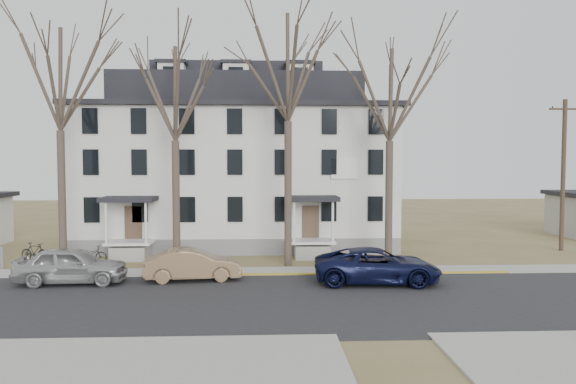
{
  "coord_description": "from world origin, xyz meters",
  "views": [
    {
      "loc": [
        -0.4,
        -20.35,
        5.76
      ],
      "look_at": [
        0.96,
        9.0,
        4.05
      ],
      "focal_mm": 35.0,
      "sensor_mm": 36.0,
      "label": 1
    }
  ],
  "objects_px": {
    "tree_center": "(288,59)",
    "car_navy": "(377,267)",
    "tree_far_left": "(59,72)",
    "utility_pole_far": "(563,173)",
    "boarding_house": "(238,165)",
    "tree_mid_right": "(390,88)",
    "tree_mid_left": "(175,87)",
    "bicycle_right": "(35,252)",
    "car_tan": "(193,265)",
    "bicycle_left": "(90,255)",
    "car_silver": "(71,266)"
  },
  "relations": [
    {
      "from": "tree_center",
      "to": "car_navy",
      "type": "bearing_deg",
      "value": -50.09
    },
    {
      "from": "tree_far_left",
      "to": "utility_pole_far",
      "type": "height_order",
      "value": "tree_far_left"
    },
    {
      "from": "boarding_house",
      "to": "tree_mid_right",
      "type": "height_order",
      "value": "tree_mid_right"
    },
    {
      "from": "tree_mid_left",
      "to": "tree_mid_right",
      "type": "bearing_deg",
      "value": 0.0
    },
    {
      "from": "boarding_house",
      "to": "tree_mid_left",
      "type": "bearing_deg",
      "value": -110.2
    },
    {
      "from": "tree_center",
      "to": "bicycle_right",
      "type": "height_order",
      "value": "tree_center"
    },
    {
      "from": "tree_center",
      "to": "tree_mid_right",
      "type": "relative_size",
      "value": 1.15
    },
    {
      "from": "tree_mid_right",
      "to": "bicycle_right",
      "type": "height_order",
      "value": "tree_mid_right"
    },
    {
      "from": "car_tan",
      "to": "bicycle_left",
      "type": "relative_size",
      "value": 2.48
    },
    {
      "from": "tree_center",
      "to": "car_silver",
      "type": "relative_size",
      "value": 2.93
    },
    {
      "from": "utility_pole_far",
      "to": "car_silver",
      "type": "bearing_deg",
      "value": -163.19
    },
    {
      "from": "tree_far_left",
      "to": "tree_center",
      "type": "bearing_deg",
      "value": 0.0
    },
    {
      "from": "car_silver",
      "to": "bicycle_right",
      "type": "height_order",
      "value": "car_silver"
    },
    {
      "from": "boarding_house",
      "to": "tree_far_left",
      "type": "bearing_deg",
      "value": -137.82
    },
    {
      "from": "boarding_house",
      "to": "tree_far_left",
      "type": "distance_m",
      "value": 13.12
    },
    {
      "from": "car_tan",
      "to": "bicycle_right",
      "type": "relative_size",
      "value": 2.7
    },
    {
      "from": "car_silver",
      "to": "car_tan",
      "type": "bearing_deg",
      "value": -87.03
    },
    {
      "from": "tree_far_left",
      "to": "bicycle_left",
      "type": "height_order",
      "value": "tree_far_left"
    },
    {
      "from": "tree_far_left",
      "to": "bicycle_right",
      "type": "height_order",
      "value": "tree_far_left"
    },
    {
      "from": "car_tan",
      "to": "car_navy",
      "type": "xyz_separation_m",
      "value": [
        8.61,
        -1.0,
        0.06
      ]
    },
    {
      "from": "tree_mid_left",
      "to": "utility_pole_far",
      "type": "distance_m",
      "value": 24.33
    },
    {
      "from": "bicycle_right",
      "to": "boarding_house",
      "type": "bearing_deg",
      "value": -47.51
    },
    {
      "from": "tree_far_left",
      "to": "utility_pole_far",
      "type": "bearing_deg",
      "value": 8.1
    },
    {
      "from": "utility_pole_far",
      "to": "boarding_house",
      "type": "bearing_deg",
      "value": 169.08
    },
    {
      "from": "tree_far_left",
      "to": "car_navy",
      "type": "relative_size",
      "value": 2.36
    },
    {
      "from": "tree_far_left",
      "to": "bicycle_left",
      "type": "bearing_deg",
      "value": 45.81
    },
    {
      "from": "tree_mid_left",
      "to": "tree_center",
      "type": "distance_m",
      "value": 6.18
    },
    {
      "from": "car_tan",
      "to": "car_navy",
      "type": "distance_m",
      "value": 8.67
    },
    {
      "from": "boarding_house",
      "to": "bicycle_left",
      "type": "xyz_separation_m",
      "value": [
        -7.94,
        -7.07,
        -4.9
      ]
    },
    {
      "from": "tree_center",
      "to": "car_silver",
      "type": "xyz_separation_m",
      "value": [
        -10.19,
        -4.16,
        -10.23
      ]
    },
    {
      "from": "tree_center",
      "to": "utility_pole_far",
      "type": "xyz_separation_m",
      "value": [
        17.5,
        4.2,
        -6.18
      ]
    },
    {
      "from": "tree_mid_left",
      "to": "tree_far_left",
      "type": "bearing_deg",
      "value": 180.0
    },
    {
      "from": "car_silver",
      "to": "boarding_house",
      "type": "bearing_deg",
      "value": -32.26
    },
    {
      "from": "utility_pole_far",
      "to": "car_navy",
      "type": "bearing_deg",
      "value": -146.8
    },
    {
      "from": "tree_center",
      "to": "utility_pole_far",
      "type": "bearing_deg",
      "value": 13.5
    },
    {
      "from": "tree_mid_left",
      "to": "bicycle_right",
      "type": "xyz_separation_m",
      "value": [
        -8.29,
        1.98,
        -9.1
      ]
    },
    {
      "from": "boarding_house",
      "to": "tree_far_left",
      "type": "relative_size",
      "value": 1.52
    },
    {
      "from": "boarding_house",
      "to": "car_silver",
      "type": "xyz_separation_m",
      "value": [
        -7.19,
        -12.32,
        -4.52
      ]
    },
    {
      "from": "tree_far_left",
      "to": "tree_mid_left",
      "type": "distance_m",
      "value": 6.05
    },
    {
      "from": "boarding_house",
      "to": "tree_mid_left",
      "type": "height_order",
      "value": "tree_mid_left"
    },
    {
      "from": "utility_pole_far",
      "to": "car_navy",
      "type": "relative_size",
      "value": 1.63
    },
    {
      "from": "car_tan",
      "to": "bicycle_left",
      "type": "distance_m",
      "value": 7.87
    },
    {
      "from": "car_tan",
      "to": "car_navy",
      "type": "bearing_deg",
      "value": -103.54
    },
    {
      "from": "tree_mid_left",
      "to": "car_silver",
      "type": "height_order",
      "value": "tree_mid_left"
    },
    {
      "from": "tree_center",
      "to": "utility_pole_far",
      "type": "relative_size",
      "value": 1.55
    },
    {
      "from": "tree_center",
      "to": "tree_mid_right",
      "type": "height_order",
      "value": "tree_center"
    },
    {
      "from": "tree_mid_left",
      "to": "car_tan",
      "type": "relative_size",
      "value": 2.8
    },
    {
      "from": "tree_mid_left",
      "to": "car_silver",
      "type": "relative_size",
      "value": 2.54
    },
    {
      "from": "tree_far_left",
      "to": "car_tan",
      "type": "bearing_deg",
      "value": -26.76
    },
    {
      "from": "car_navy",
      "to": "utility_pole_far",
      "type": "bearing_deg",
      "value": -52.22
    }
  ]
}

